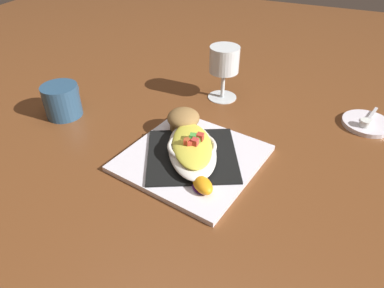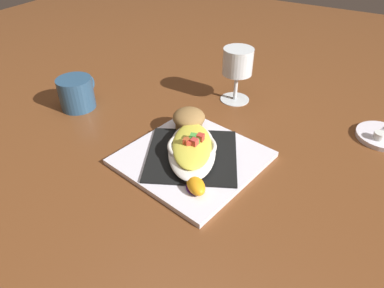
{
  "view_description": "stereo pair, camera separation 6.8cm",
  "coord_description": "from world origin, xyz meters",
  "px_view_note": "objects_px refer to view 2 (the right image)",
  "views": [
    {
      "loc": [
        -0.5,
        -0.21,
        0.45
      ],
      "look_at": [
        0.0,
        0.0,
        0.04
      ],
      "focal_mm": 32.31,
      "sensor_mm": 36.0,
      "label": 1
    },
    {
      "loc": [
        -0.47,
        -0.27,
        0.45
      ],
      "look_at": [
        0.0,
        0.0,
        0.04
      ],
      "focal_mm": 32.31,
      "sensor_mm": 36.0,
      "label": 2
    }
  ],
  "objects_px": {
    "muffin": "(189,119)",
    "coffee_mug": "(77,94)",
    "orange_garnish": "(196,185)",
    "stemmed_glass": "(238,65)",
    "creamer_saucer": "(382,136)",
    "gratin_dish": "(192,148)",
    "square_plate": "(192,158)",
    "creamer_cup_0": "(379,136)"
  },
  "relations": [
    {
      "from": "muffin",
      "to": "coffee_mug",
      "type": "bearing_deg",
      "value": 97.23
    },
    {
      "from": "muffin",
      "to": "orange_garnish",
      "type": "height_order",
      "value": "muffin"
    },
    {
      "from": "stemmed_glass",
      "to": "creamer_saucer",
      "type": "xyz_separation_m",
      "value": [
        0.0,
        -0.35,
        -0.09
      ]
    },
    {
      "from": "coffee_mug",
      "to": "creamer_saucer",
      "type": "bearing_deg",
      "value": -71.08
    },
    {
      "from": "gratin_dish",
      "to": "creamer_saucer",
      "type": "height_order",
      "value": "gratin_dish"
    },
    {
      "from": "square_plate",
      "to": "muffin",
      "type": "relative_size",
      "value": 3.53
    },
    {
      "from": "square_plate",
      "to": "muffin",
      "type": "xyz_separation_m",
      "value": [
        0.08,
        0.05,
        0.03
      ]
    },
    {
      "from": "creamer_saucer",
      "to": "gratin_dish",
      "type": "bearing_deg",
      "value": 130.34
    },
    {
      "from": "orange_garnish",
      "to": "square_plate",
      "type": "bearing_deg",
      "value": 33.91
    },
    {
      "from": "creamer_saucer",
      "to": "creamer_cup_0",
      "type": "distance_m",
      "value": 0.03
    },
    {
      "from": "muffin",
      "to": "coffee_mug",
      "type": "height_order",
      "value": "coffee_mug"
    },
    {
      "from": "square_plate",
      "to": "creamer_saucer",
      "type": "relative_size",
      "value": 2.28
    },
    {
      "from": "creamer_saucer",
      "to": "creamer_cup_0",
      "type": "bearing_deg",
      "value": 164.21
    },
    {
      "from": "orange_garnish",
      "to": "creamer_saucer",
      "type": "bearing_deg",
      "value": -37.34
    },
    {
      "from": "orange_garnish",
      "to": "creamer_cup_0",
      "type": "height_order",
      "value": "orange_garnish"
    },
    {
      "from": "square_plate",
      "to": "creamer_cup_0",
      "type": "bearing_deg",
      "value": -51.62
    },
    {
      "from": "gratin_dish",
      "to": "stemmed_glass",
      "type": "bearing_deg",
      "value": 5.9
    },
    {
      "from": "stemmed_glass",
      "to": "creamer_cup_0",
      "type": "distance_m",
      "value": 0.36
    },
    {
      "from": "square_plate",
      "to": "creamer_cup_0",
      "type": "height_order",
      "value": "creamer_cup_0"
    },
    {
      "from": "square_plate",
      "to": "gratin_dish",
      "type": "relative_size",
      "value": 1.2
    },
    {
      "from": "muffin",
      "to": "gratin_dish",
      "type": "bearing_deg",
      "value": -146.1
    },
    {
      "from": "coffee_mug",
      "to": "square_plate",
      "type": "bearing_deg",
      "value": -97.02
    },
    {
      "from": "gratin_dish",
      "to": "orange_garnish",
      "type": "xyz_separation_m",
      "value": [
        -0.08,
        -0.05,
        -0.01
      ]
    },
    {
      "from": "coffee_mug",
      "to": "creamer_cup_0",
      "type": "distance_m",
      "value": 0.71
    },
    {
      "from": "orange_garnish",
      "to": "stemmed_glass",
      "type": "height_order",
      "value": "stemmed_glass"
    },
    {
      "from": "muffin",
      "to": "coffee_mug",
      "type": "relative_size",
      "value": 0.62
    },
    {
      "from": "orange_garnish",
      "to": "creamer_saucer",
      "type": "xyz_separation_m",
      "value": [
        0.36,
        -0.27,
        -0.02
      ]
    },
    {
      "from": "square_plate",
      "to": "stemmed_glass",
      "type": "xyz_separation_m",
      "value": [
        0.27,
        0.03,
        0.09
      ]
    },
    {
      "from": "coffee_mug",
      "to": "creamer_saucer",
      "type": "xyz_separation_m",
      "value": [
        0.23,
        -0.68,
        -0.03
      ]
    },
    {
      "from": "gratin_dish",
      "to": "stemmed_glass",
      "type": "relative_size",
      "value": 1.52
    },
    {
      "from": "gratin_dish",
      "to": "coffee_mug",
      "type": "bearing_deg",
      "value": 82.98
    },
    {
      "from": "stemmed_glass",
      "to": "creamer_saucer",
      "type": "bearing_deg",
      "value": -89.57
    },
    {
      "from": "square_plate",
      "to": "stemmed_glass",
      "type": "height_order",
      "value": "stemmed_glass"
    },
    {
      "from": "orange_garnish",
      "to": "creamer_cup_0",
      "type": "distance_m",
      "value": 0.43
    },
    {
      "from": "gratin_dish",
      "to": "orange_garnish",
      "type": "bearing_deg",
      "value": -146.11
    },
    {
      "from": "stemmed_glass",
      "to": "creamer_cup_0",
      "type": "relative_size",
      "value": 5.76
    },
    {
      "from": "orange_garnish",
      "to": "creamer_saucer",
      "type": "distance_m",
      "value": 0.45
    },
    {
      "from": "orange_garnish",
      "to": "stemmed_glass",
      "type": "bearing_deg",
      "value": 13.04
    },
    {
      "from": "muffin",
      "to": "stemmed_glass",
      "type": "bearing_deg",
      "value": -7.84
    },
    {
      "from": "gratin_dish",
      "to": "muffin",
      "type": "relative_size",
      "value": 2.94
    },
    {
      "from": "muffin",
      "to": "orange_garnish",
      "type": "relative_size",
      "value": 1.11
    },
    {
      "from": "square_plate",
      "to": "orange_garnish",
      "type": "height_order",
      "value": "orange_garnish"
    }
  ]
}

